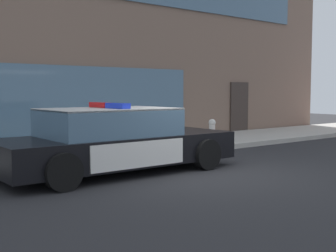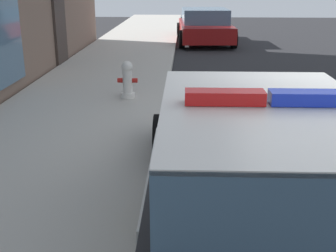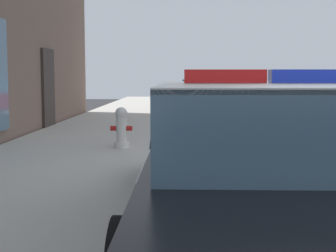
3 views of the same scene
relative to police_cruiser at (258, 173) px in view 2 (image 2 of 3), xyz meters
name	(u,v)px [view 2 (image 2 of 3)]	position (x,y,z in m)	size (l,w,h in m)	color
ground	(335,176)	(1.45, -1.24, -0.68)	(48.00, 48.00, 0.00)	#262628
sidewalk	(37,165)	(1.45, 2.60, -0.61)	(48.00, 3.06, 0.15)	#B2ADA3
police_cruiser	(258,173)	(0.00, 0.00, 0.00)	(5.18, 2.19, 1.49)	black
fire_hydrant	(128,80)	(4.60, 1.82, -0.18)	(0.34, 0.39, 0.73)	silver
car_down_street	(205,26)	(13.54, -0.01, -0.05)	(4.34, 2.23, 1.29)	maroon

